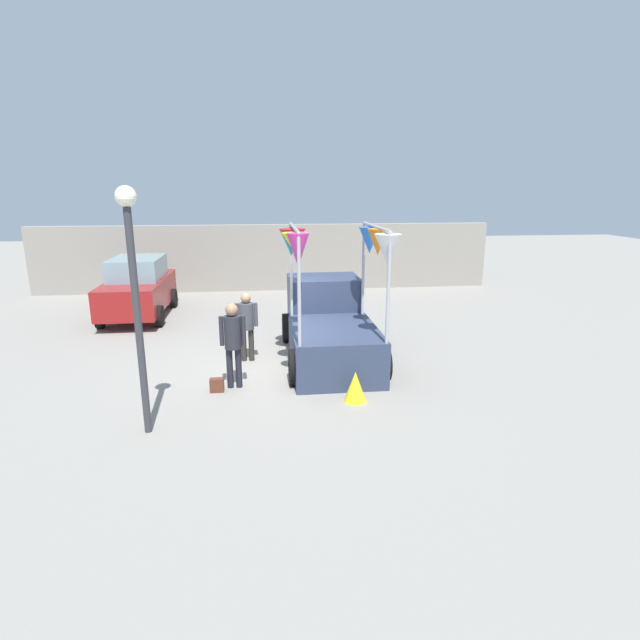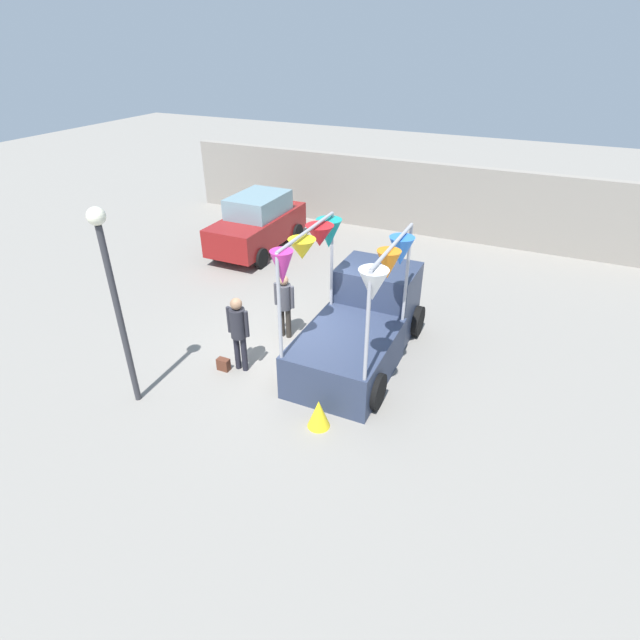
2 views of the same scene
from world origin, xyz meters
The scene contains 9 objects.
ground_plane centered at (0.00, 0.00, 0.00)m, with size 60.00×60.00×0.00m, color gray.
vendor_truck centered at (1.33, 0.56, 0.94)m, with size 2.48×4.13×3.24m.
parked_car centered at (-4.13, 5.12, 0.94)m, with size 1.88×4.00×1.88m.
person_customer centered at (-0.85, -1.15, 1.08)m, with size 0.53×0.34×1.78m.
person_vendor centered at (-0.61, 0.48, 0.99)m, with size 0.53×0.34×1.65m.
handbag centered at (-1.20, -1.35, 0.14)m, with size 0.28×0.16×0.28m, color #592D1E.
street_lamp centered at (-2.22, -2.95, 2.63)m, with size 0.32×0.32×4.05m.
brick_boundary_wall centered at (0.00, 9.01, 1.30)m, with size 18.00×0.36×2.60m, color gray.
folded_kite_bundle_sunflower centered at (1.50, -2.13, 0.30)m, with size 0.44×0.44×0.60m, color yellow.
Camera 2 is at (4.56, -8.71, 6.57)m, focal length 28.00 mm.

